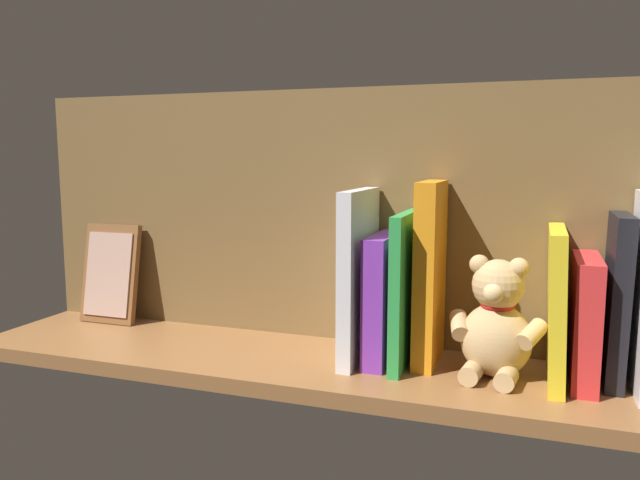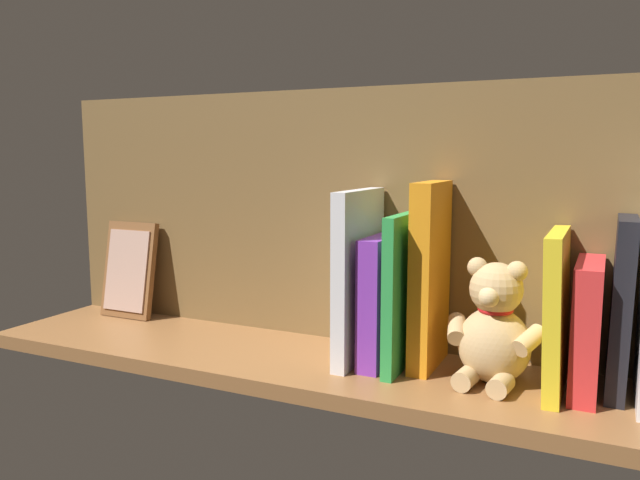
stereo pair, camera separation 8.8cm
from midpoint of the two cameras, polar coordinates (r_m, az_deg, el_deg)
ground_plane at (r=92.23cm, az=-2.78°, el=-11.38°), size 108.16×24.78×2.20cm
shelf_back_panel at (r=97.03cm, az=-0.60°, el=2.19°), size 108.16×1.50×39.40cm
book_1 at (r=86.05cm, az=23.03°, el=-5.09°), size 2.63×11.40×21.89cm
book_2 at (r=85.36cm, az=20.52°, el=-6.94°), size 3.19×13.74×16.40cm
book_3 at (r=84.15cm, az=18.19°, el=-5.79°), size 2.63×15.31×20.03cm
teddy_bear at (r=84.23cm, az=13.06°, el=-7.60°), size 13.04×11.16×16.19cm
book_4 at (r=87.19cm, az=7.28°, el=-3.07°), size 2.85×11.63×25.69cm
book_5 at (r=86.81cm, az=5.00°, el=-4.53°), size 1.57×14.78×21.40cm
book_6 at (r=88.54cm, az=3.04°, el=-5.35°), size 3.07×13.65×18.14cm
book_7 at (r=88.25cm, az=0.75°, el=-3.29°), size 2.07×15.06×24.44cm
picture_frame_leaning at (r=116.36cm, az=-20.83°, el=-2.94°), size 10.71×4.59×17.31cm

